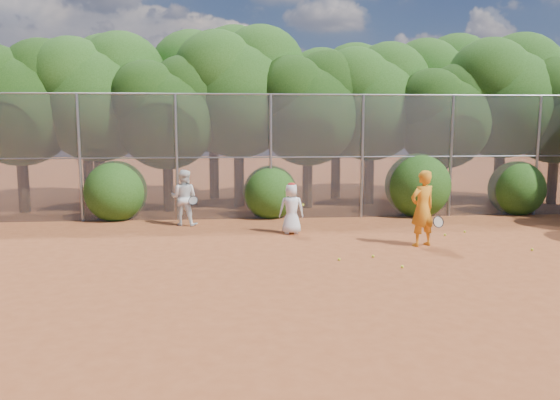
{
  "coord_description": "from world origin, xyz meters",
  "views": [
    {
      "loc": [
        -2.2,
        -11.56,
        3.09
      ],
      "look_at": [
        -1.0,
        2.5,
        1.1
      ],
      "focal_mm": 35.0,
      "sensor_mm": 36.0,
      "label": 1
    }
  ],
  "objects": [
    {
      "name": "bush_2",
      "position": [
        4.0,
        6.3,
        1.1
      ],
      "size": [
        2.2,
        2.2,
        2.2
      ],
      "primitive_type": "sphere",
      "color": "#1E4711",
      "rests_on": "ground"
    },
    {
      "name": "tree_12",
      "position": [
        6.56,
        11.24,
        4.51
      ],
      "size": [
        5.02,
        4.37,
        6.88
      ],
      "color": "black",
      "rests_on": "ground"
    },
    {
      "name": "tree_7",
      "position": [
        8.06,
        8.64,
        4.28
      ],
      "size": [
        4.77,
        4.14,
        6.53
      ],
      "color": "black",
      "rests_on": "ground"
    },
    {
      "name": "fence_back",
      "position": [
        -0.12,
        6.0,
        2.05
      ],
      "size": [
        20.05,
        0.09,
        4.03
      ],
      "color": "gray",
      "rests_on": "ground"
    },
    {
      "name": "player_yellow",
      "position": [
        2.53,
        1.65,
        0.96
      ],
      "size": [
        0.92,
        0.68,
        1.93
      ],
      "rotation": [
        0.0,
        0.0,
        3.51
      ],
      "color": "orange",
      "rests_on": "ground"
    },
    {
      "name": "tree_2",
      "position": [
        -4.45,
        7.83,
        3.58
      ],
      "size": [
        3.99,
        3.47,
        5.47
      ],
      "color": "black",
      "rests_on": "ground"
    },
    {
      "name": "ball_1",
      "position": [
        3.6,
        2.78,
        0.03
      ],
      "size": [
        0.07,
        0.07,
        0.07
      ],
      "primitive_type": "sphere",
      "color": "#CAD426",
      "rests_on": "ground"
    },
    {
      "name": "ball_5",
      "position": [
        4.33,
        3.16,
        0.03
      ],
      "size": [
        0.07,
        0.07,
        0.07
      ],
      "primitive_type": "sphere",
      "color": "#CAD426",
      "rests_on": "ground"
    },
    {
      "name": "ground",
      "position": [
        0.0,
        0.0,
        0.0
      ],
      "size": [
        80.0,
        80.0,
        0.0
      ],
      "primitive_type": "plane",
      "color": "#974722",
      "rests_on": "ground"
    },
    {
      "name": "tree_3",
      "position": [
        -1.94,
        8.84,
        4.4
      ],
      "size": [
        4.89,
        4.26,
        6.7
      ],
      "color": "black",
      "rests_on": "ground"
    },
    {
      "name": "ball_3",
      "position": [
        5.04,
        0.88,
        0.03
      ],
      "size": [
        0.07,
        0.07,
        0.07
      ],
      "primitive_type": "sphere",
      "color": "#CAD426",
      "rests_on": "ground"
    },
    {
      "name": "tree_0",
      "position": [
        -9.44,
        8.04,
        3.93
      ],
      "size": [
        4.38,
        3.81,
        6.0
      ],
      "color": "black",
      "rests_on": "ground"
    },
    {
      "name": "ball_4",
      "position": [
        0.16,
        0.32,
        0.03
      ],
      "size": [
        0.07,
        0.07,
        0.07
      ],
      "primitive_type": "sphere",
      "color": "#CAD426",
      "rests_on": "ground"
    },
    {
      "name": "ball_2",
      "position": [
        1.39,
        -0.43,
        0.03
      ],
      "size": [
        0.07,
        0.07,
        0.07
      ],
      "primitive_type": "sphere",
      "color": "#CAD426",
      "rests_on": "ground"
    },
    {
      "name": "bush_3",
      "position": [
        7.5,
        6.3,
        0.95
      ],
      "size": [
        1.9,
        1.9,
        1.9
      ],
      "primitive_type": "sphere",
      "color": "#1E4711",
      "rests_on": "ground"
    },
    {
      "name": "player_white",
      "position": [
        -3.71,
        5.04,
        0.85
      ],
      "size": [
        0.96,
        0.84,
        1.7
      ],
      "rotation": [
        0.0,
        0.0,
        2.88
      ],
      "color": "white",
      "rests_on": "ground"
    },
    {
      "name": "tree_1",
      "position": [
        -6.94,
        8.54,
        4.16
      ],
      "size": [
        4.64,
        4.03,
        6.35
      ],
      "color": "black",
      "rests_on": "ground"
    },
    {
      "name": "bush_1",
      "position": [
        -1.0,
        6.3,
        0.9
      ],
      "size": [
        1.8,
        1.8,
        1.8
      ],
      "primitive_type": "sphere",
      "color": "#1E4711",
      "rests_on": "ground"
    },
    {
      "name": "tree_10",
      "position": [
        -2.93,
        11.05,
        4.63
      ],
      "size": [
        5.15,
        4.48,
        7.06
      ],
      "color": "black",
      "rests_on": "ground"
    },
    {
      "name": "ball_0",
      "position": [
        1.0,
        0.54,
        0.03
      ],
      "size": [
        0.07,
        0.07,
        0.07
      ],
      "primitive_type": "sphere",
      "color": "#CAD426",
      "rests_on": "ground"
    },
    {
      "name": "tree_8",
      "position": [
        10.05,
        8.34,
        3.82
      ],
      "size": [
        4.25,
        3.7,
        5.82
      ],
      "color": "black",
      "rests_on": "ground"
    },
    {
      "name": "tree_9",
      "position": [
        -7.94,
        10.84,
        4.34
      ],
      "size": [
        4.83,
        4.2,
        6.62
      ],
      "color": "black",
      "rests_on": "ground"
    },
    {
      "name": "tree_4",
      "position": [
        0.55,
        8.24,
        3.76
      ],
      "size": [
        4.19,
        3.64,
        5.73
      ],
      "color": "black",
      "rests_on": "ground"
    },
    {
      "name": "bush_0",
      "position": [
        -6.0,
        6.3,
        1.0
      ],
      "size": [
        2.0,
        2.0,
        2.0
      ],
      "primitive_type": "sphere",
      "color": "#1E4711",
      "rests_on": "ground"
    },
    {
      "name": "tree_6",
      "position": [
        5.55,
        8.03,
        3.47
      ],
      "size": [
        3.86,
        3.36,
        5.29
      ],
      "color": "black",
      "rests_on": "ground"
    },
    {
      "name": "tree_5",
      "position": [
        3.06,
        9.04,
        4.05
      ],
      "size": [
        4.51,
        3.92,
        6.17
      ],
      "color": "black",
      "rests_on": "ground"
    },
    {
      "name": "player_teen",
      "position": [
        -0.59,
        3.46,
        0.72
      ],
      "size": [
        0.7,
        0.47,
        1.45
      ],
      "rotation": [
        0.0,
        0.0,
        3.15
      ],
      "color": "white",
      "rests_on": "ground"
    },
    {
      "name": "tree_11",
      "position": [
        2.06,
        10.64,
        4.16
      ],
      "size": [
        4.64,
        4.03,
        6.35
      ],
      "color": "black",
      "rests_on": "ground"
    }
  ]
}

